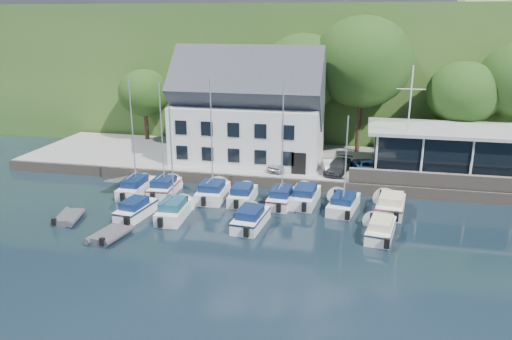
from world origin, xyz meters
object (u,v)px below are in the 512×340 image
(car_white, at_px, (330,166))
(boat_r2_2, at_px, (251,217))
(car_silver, at_px, (282,163))
(boat_r1_4, at_px, (283,150))
(boat_r2_0, at_px, (136,208))
(boat_r1_6, at_px, (346,159))
(boat_r1_5, at_px, (305,194))
(car_dgrey, at_px, (338,166))
(boat_r1_1, at_px, (162,142))
(boat_r1_7, at_px, (391,203))
(flagpole, at_px, (408,124))
(boat_r1_3, at_px, (243,193))
(dinghy_1, at_px, (109,234))
(boat_r1_2, at_px, (212,144))
(boat_r2_4, at_px, (381,227))
(club_pavilion, at_px, (442,150))
(car_blue, at_px, (367,167))
(harbor_building, at_px, (249,116))
(boat_r1_0, at_px, (133,141))
(boat_r2_1, at_px, (172,159))
(dinghy_0, at_px, (69,216))

(car_white, xyz_separation_m, boat_r2_2, (-4.79, -11.39, -0.83))
(car_silver, bearing_deg, boat_r2_2, -72.86)
(boat_r1_4, relative_size, boat_r2_0, 1.61)
(boat_r1_6, bearing_deg, car_white, 113.26)
(boat_r1_5, bearing_deg, boat_r2_2, -116.09)
(car_dgrey, distance_m, boat_r1_1, 15.82)
(car_dgrey, height_order, boat_r1_7, car_dgrey)
(car_dgrey, bearing_deg, flagpole, 8.79)
(boat_r1_3, xyz_separation_m, dinghy_1, (-7.18, -9.01, -0.36))
(boat_r1_2, bearing_deg, boat_r2_2, -50.41)
(boat_r1_3, xyz_separation_m, boat_r2_4, (10.93, -4.70, -0.02))
(car_silver, distance_m, car_dgrey, 5.11)
(car_white, xyz_separation_m, boat_r1_2, (-9.14, -6.49, 3.13))
(boat_r1_3, height_order, dinghy_1, boat_r1_3)
(boat_r1_1, height_order, boat_r1_2, boat_r1_2)
(club_pavilion, distance_m, boat_r1_7, 10.04)
(club_pavilion, relative_size, boat_r1_4, 1.44)
(car_blue, xyz_separation_m, boat_r1_4, (-6.64, -6.59, 2.94))
(flagpole, relative_size, dinghy_1, 3.11)
(club_pavilion, height_order, flagpole, flagpole)
(boat_r1_7, bearing_deg, boat_r1_1, -173.54)
(harbor_building, height_order, club_pavilion, harbor_building)
(harbor_building, height_order, boat_r1_0, harbor_building)
(car_white, height_order, boat_r2_2, car_white)
(boat_r1_0, bearing_deg, boat_r2_2, -22.89)
(car_blue, distance_m, boat_r1_1, 18.20)
(club_pavilion, relative_size, boat_r1_2, 1.40)
(harbor_building, bearing_deg, boat_r1_1, -121.30)
(club_pavilion, distance_m, boat_r1_2, 20.92)
(boat_r1_5, bearing_deg, car_blue, 55.52)
(boat_r1_0, bearing_deg, harbor_building, 50.38)
(flagpole, height_order, boat_r2_1, flagpole)
(boat_r1_1, distance_m, boat_r1_5, 12.63)
(flagpole, distance_m, boat_r1_0, 23.18)
(club_pavilion, relative_size, boat_r2_0, 2.32)
(boat_r2_2, bearing_deg, boat_r1_5, 64.51)
(boat_r1_6, distance_m, boat_r2_1, 13.13)
(boat_r1_0, distance_m, boat_r2_2, 12.70)
(boat_r1_1, distance_m, boat_r1_4, 10.22)
(boat_r1_4, distance_m, dinghy_0, 16.93)
(club_pavilion, relative_size, car_blue, 3.50)
(car_silver, bearing_deg, boat_r1_5, -43.62)
(boat_r2_1, bearing_deg, dinghy_1, -126.03)
(club_pavilion, height_order, car_dgrey, club_pavilion)
(flagpole, height_order, boat_r1_3, flagpole)
(boat_r1_2, bearing_deg, boat_r1_1, 174.18)
(car_silver, bearing_deg, boat_r2_4, -32.12)
(car_silver, xyz_separation_m, dinghy_1, (-9.42, -15.29, -1.26))
(car_blue, height_order, boat_r2_2, car_blue)
(boat_r1_5, bearing_deg, flagpole, 37.29)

